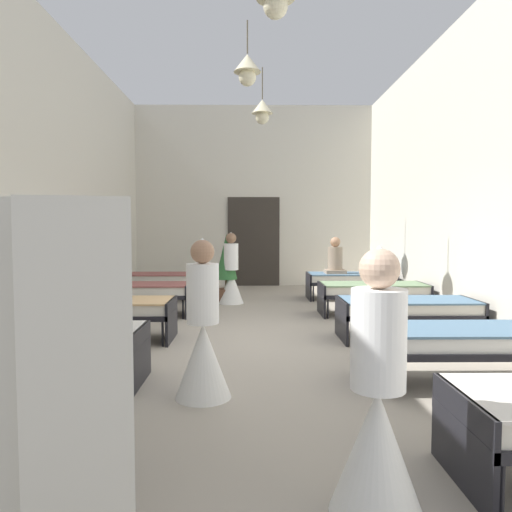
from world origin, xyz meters
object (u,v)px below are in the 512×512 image
(bed_right_row_1, at_px, (470,341))
(bed_left_row_2, at_px, (105,309))
(nurse_near_aisle, at_px, (377,420))
(nurse_mid_aisle, at_px, (231,278))
(bed_right_row_3, at_px, (373,291))
(nurse_far_aisle, at_px, (203,341))
(bed_left_row_4, at_px, (158,280))
(potted_plant, at_px, (226,263))
(bed_right_row_2, at_px, (407,309))
(patient_seated_primary, at_px, (335,260))
(bed_left_row_3, at_px, (137,291))
(bed_left_row_1, at_px, (47,342))
(bed_right_row_4, at_px, (351,279))

(bed_right_row_1, distance_m, bed_left_row_2, 4.66)
(nurse_near_aisle, bearing_deg, nurse_mid_aisle, 108.64)
(bed_right_row_3, distance_m, nurse_far_aisle, 4.94)
(nurse_near_aisle, distance_m, nurse_far_aisle, 2.13)
(bed_left_row_4, bearing_deg, potted_plant, -17.28)
(bed_right_row_2, height_order, nurse_mid_aisle, nurse_mid_aisle)
(patient_seated_primary, bearing_deg, bed_left_row_3, -154.30)
(bed_left_row_1, xyz_separation_m, bed_left_row_4, (0.00, 5.70, 0.00))
(bed_right_row_2, distance_m, nurse_far_aisle, 3.49)
(bed_left_row_4, distance_m, potted_plant, 1.65)
(bed_right_row_2, bearing_deg, potted_plant, 129.28)
(patient_seated_primary, bearing_deg, bed_right_row_2, -84.71)
(nurse_near_aisle, distance_m, potted_plant, 7.49)
(bed_left_row_2, height_order, nurse_far_aisle, nurse_far_aisle)
(bed_right_row_4, xyz_separation_m, patient_seated_primary, (-0.35, -0.02, 0.43))
(bed_right_row_2, bearing_deg, bed_right_row_1, -90.00)
(bed_right_row_1, relative_size, nurse_near_aisle, 1.28)
(nurse_near_aisle, bearing_deg, bed_right_row_3, 85.82)
(nurse_mid_aisle, bearing_deg, potted_plant, 96.19)
(bed_left_row_3, xyz_separation_m, nurse_near_aisle, (2.73, -5.97, 0.09))
(bed_left_row_4, distance_m, patient_seated_primary, 3.93)
(patient_seated_primary, bearing_deg, bed_left_row_4, 179.67)
(bed_left_row_1, xyz_separation_m, bed_right_row_4, (4.25, 5.70, 0.00))
(bed_right_row_1, xyz_separation_m, potted_plant, (-2.72, 5.22, 0.39))
(bed_right_row_1, bearing_deg, bed_right_row_3, 90.00)
(bed_left_row_3, relative_size, patient_seated_primary, 2.38)
(bed_left_row_1, height_order, bed_right_row_1, same)
(bed_left_row_1, distance_m, patient_seated_primary, 6.90)
(bed_left_row_1, xyz_separation_m, nurse_near_aisle, (2.73, -2.17, 0.09))
(bed_left_row_4, bearing_deg, bed_left_row_2, -90.00)
(bed_right_row_4, relative_size, potted_plant, 1.31)
(bed_right_row_1, xyz_separation_m, nurse_near_aisle, (-1.52, -2.17, 0.09))
(bed_right_row_1, height_order, nurse_mid_aisle, nurse_mid_aisle)
(bed_right_row_3, relative_size, bed_left_row_4, 1.00)
(bed_left_row_3, distance_m, patient_seated_primary, 4.35)
(bed_right_row_2, distance_m, patient_seated_primary, 3.82)
(bed_right_row_2, xyz_separation_m, patient_seated_primary, (-0.35, 3.78, 0.43))
(bed_left_row_4, relative_size, nurse_near_aisle, 1.28)
(bed_right_row_1, distance_m, bed_left_row_4, 7.11)
(bed_left_row_2, distance_m, potted_plant, 3.68)
(patient_seated_primary, bearing_deg, nurse_near_aisle, -98.49)
(bed_right_row_1, height_order, bed_right_row_4, same)
(bed_right_row_1, bearing_deg, nurse_near_aisle, -125.03)
(bed_left_row_2, xyz_separation_m, bed_left_row_3, (0.00, 1.90, 0.00))
(bed_left_row_3, bearing_deg, bed_left_row_1, -90.00)
(bed_right_row_2, distance_m, nurse_mid_aisle, 4.16)
(patient_seated_primary, bearing_deg, bed_right_row_1, -86.47)
(bed_left_row_2, relative_size, potted_plant, 1.31)
(bed_left_row_1, distance_m, bed_right_row_2, 4.66)
(patient_seated_primary, bearing_deg, bed_right_row_3, -79.44)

